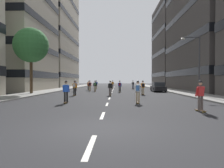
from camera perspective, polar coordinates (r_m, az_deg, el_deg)
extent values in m
plane|color=#28282B|center=(37.60, 0.19, -1.73)|extent=(179.37, 179.37, 0.00)
cube|color=gray|center=(42.74, -13.50, -1.34)|extent=(3.46, 82.21, 0.14)
cube|color=gray|center=(42.40, 14.20, -1.36)|extent=(3.46, 82.21, 0.14)
cube|color=silver|center=(5.98, -5.91, -16.41)|extent=(0.16, 2.20, 0.01)
cube|color=silver|center=(10.83, -2.56, -8.50)|extent=(0.16, 2.20, 0.01)
cube|color=silver|center=(15.77, -1.33, -5.51)|extent=(0.16, 2.20, 0.01)
cube|color=silver|center=(20.75, -0.70, -3.94)|extent=(0.16, 2.20, 0.01)
cube|color=silver|center=(25.73, -0.31, -2.98)|extent=(0.16, 2.20, 0.01)
cube|color=silver|center=(30.72, -0.05, -2.34)|extent=(0.16, 2.20, 0.01)
cube|color=silver|center=(35.71, 0.13, -1.87)|extent=(0.16, 2.20, 0.01)
cube|color=silver|center=(40.70, 0.28, -1.52)|extent=(0.16, 2.20, 0.01)
cube|color=silver|center=(45.70, 0.39, -1.24)|extent=(0.16, 2.20, 0.01)
cube|color=silver|center=(50.69, 0.48, -1.02)|extent=(0.16, 2.20, 0.01)
cube|color=silver|center=(55.69, 0.55, -0.84)|extent=(0.16, 2.20, 0.01)
cube|color=silver|center=(60.69, 0.61, -0.69)|extent=(0.16, 2.20, 0.01)
cube|color=silver|center=(65.68, 0.66, -0.56)|extent=(0.16, 2.20, 0.01)
cube|color=silver|center=(70.68, 0.71, -0.45)|extent=(0.16, 2.20, 0.01)
cube|color=black|center=(41.42, -25.60, 2.22)|extent=(12.28, 16.91, 1.10)
cube|color=black|center=(41.77, -25.65, 8.50)|extent=(12.28, 16.91, 1.10)
cube|color=black|center=(42.62, -25.70, 14.60)|extent=(12.28, 16.91, 1.10)
cube|color=#B2A893|center=(62.76, -16.58, 13.72)|extent=(12.16, 23.01, 31.31)
cube|color=black|center=(61.23, -16.53, 2.21)|extent=(12.28, 23.13, 1.10)
cube|color=black|center=(61.56, -16.55, 7.07)|extent=(12.28, 23.13, 1.10)
cube|color=black|center=(62.33, -16.57, 11.85)|extent=(12.28, 23.13, 1.10)
cube|color=black|center=(63.53, -16.60, 16.47)|extent=(12.28, 23.13, 1.10)
cube|color=black|center=(65.12, -16.62, 20.90)|extent=(12.28, 23.13, 1.10)
cube|color=#4C4744|center=(41.66, 26.46, 12.72)|extent=(12.16, 22.51, 20.66)
cube|color=black|center=(40.80, 26.38, 2.73)|extent=(12.28, 22.63, 1.10)
cube|color=black|center=(41.29, 26.44, 9.91)|extent=(12.28, 22.63, 1.10)
cube|color=black|center=(42.41, 26.49, 16.82)|extent=(12.28, 22.63, 1.10)
cube|color=#4C4744|center=(61.52, 17.85, 9.79)|extent=(12.16, 18.33, 22.48)
cube|color=black|center=(60.81, 17.81, 2.44)|extent=(12.28, 18.45, 1.10)
cube|color=black|center=(61.21, 17.84, 7.71)|extent=(12.28, 18.45, 1.10)
cube|color=black|center=(62.13, 17.87, 12.86)|extent=(12.28, 18.45, 1.10)
cube|color=black|center=(63.52, 17.90, 17.83)|extent=(12.28, 18.45, 1.10)
cube|color=black|center=(33.91, 12.41, -1.16)|extent=(1.80, 4.40, 0.70)
cube|color=#2D3338|center=(33.75, 12.47, -0.03)|extent=(1.60, 2.10, 0.64)
cylinder|color=black|center=(35.20, 10.68, -1.41)|extent=(0.22, 0.64, 0.64)
cylinder|color=black|center=(35.50, 13.23, -1.40)|extent=(0.22, 0.64, 0.64)
cylinder|color=black|center=(32.35, 11.52, -1.63)|extent=(0.22, 0.64, 0.64)
cylinder|color=black|center=(32.67, 14.28, -1.61)|extent=(0.22, 0.64, 0.64)
cylinder|color=#4C3823|center=(28.68, -21.08, 2.21)|extent=(0.36, 0.36, 4.58)
sphere|color=#387A3D|center=(29.02, -21.13, 9.79)|extent=(4.39, 4.39, 4.39)
cylinder|color=#3F3F44|center=(25.18, 22.61, 4.56)|extent=(0.16, 0.16, 6.50)
cylinder|color=#3F3F44|center=(25.26, 20.72, 11.77)|extent=(1.80, 0.10, 0.10)
ellipsoid|color=silver|center=(24.96, 18.73, 11.56)|extent=(0.50, 0.30, 0.24)
cube|color=brown|center=(16.49, 7.01, -4.96)|extent=(0.34, 0.92, 0.02)
cylinder|color=#D8BF4C|center=(16.81, 7.07, -5.00)|extent=(0.19, 0.10, 0.07)
cylinder|color=#D8BF4C|center=(16.18, 6.95, -5.24)|extent=(0.19, 0.10, 0.07)
cylinder|color=tan|center=(16.46, 6.70, -3.53)|extent=(0.16, 0.16, 0.80)
cylinder|color=tan|center=(16.45, 7.33, -3.53)|extent=(0.16, 0.16, 0.80)
cube|color=white|center=(16.41, 7.02, -1.18)|extent=(0.35, 0.25, 0.55)
cylinder|color=white|center=(16.48, 6.27, -1.27)|extent=(0.12, 0.24, 0.55)
cylinder|color=white|center=(16.45, 7.80, -1.27)|extent=(0.12, 0.24, 0.55)
sphere|color=tan|center=(16.42, 7.03, 0.41)|extent=(0.22, 0.22, 0.22)
sphere|color=black|center=(16.42, 7.03, 0.58)|extent=(0.21, 0.21, 0.21)
cube|color=#3F72BF|center=(16.23, 6.99, -1.10)|extent=(0.28, 0.20, 0.40)
cube|color=brown|center=(34.93, -6.04, -1.81)|extent=(0.34, 0.92, 0.02)
cylinder|color=#D8BF4C|center=(35.25, -6.05, -1.86)|extent=(0.19, 0.10, 0.07)
cylinder|color=#D8BF4C|center=(34.61, -6.02, -1.92)|extent=(0.19, 0.10, 0.07)
cylinder|color=tan|center=(34.91, -6.18, -1.14)|extent=(0.16, 0.16, 0.80)
cylinder|color=tan|center=(34.91, -5.89, -1.14)|extent=(0.16, 0.16, 0.80)
cube|color=red|center=(34.89, -6.04, -0.03)|extent=(0.35, 0.25, 0.55)
cylinder|color=red|center=(34.93, -6.40, -0.07)|extent=(0.12, 0.24, 0.55)
cylinder|color=red|center=(34.95, -5.68, -0.07)|extent=(0.12, 0.24, 0.55)
sphere|color=beige|center=(34.90, -6.04, 0.72)|extent=(0.22, 0.22, 0.22)
sphere|color=black|center=(34.90, -6.04, 0.80)|extent=(0.21, 0.21, 0.21)
cube|color=black|center=(34.71, -6.03, 0.02)|extent=(0.28, 0.20, 0.40)
cube|color=brown|center=(13.06, 22.88, -6.60)|extent=(0.40, 0.92, 0.02)
cylinder|color=#D8BF4C|center=(13.33, 22.09, -6.65)|extent=(0.19, 0.11, 0.07)
cylinder|color=#D8BF4C|center=(12.81, 23.70, -6.97)|extent=(0.19, 0.11, 0.07)
cylinder|color=#594C47|center=(12.96, 22.56, -4.82)|extent=(0.17, 0.17, 0.80)
cylinder|color=#594C47|center=(13.06, 23.21, -4.78)|extent=(0.17, 0.17, 0.80)
cube|color=red|center=(12.96, 22.91, -1.83)|extent=(0.36, 0.27, 0.55)
cylinder|color=red|center=(12.88, 21.98, -1.96)|extent=(0.14, 0.24, 0.55)
cylinder|color=red|center=(13.13, 23.57, -1.92)|extent=(0.14, 0.24, 0.55)
sphere|color=tan|center=(12.96, 22.87, 0.18)|extent=(0.22, 0.22, 0.22)
sphere|color=black|center=(12.96, 22.87, 0.40)|extent=(0.21, 0.21, 0.21)
cube|color=brown|center=(38.71, -6.38, -1.54)|extent=(0.25, 0.91, 0.02)
cylinder|color=#D8BF4C|center=(39.03, -6.34, -1.59)|extent=(0.18, 0.08, 0.07)
cylinder|color=#D8BF4C|center=(38.39, -6.41, -1.63)|extent=(0.18, 0.08, 0.07)
cylinder|color=black|center=(38.70, -6.51, -0.93)|extent=(0.15, 0.15, 0.80)
cylinder|color=black|center=(38.69, -6.25, -0.93)|extent=(0.15, 0.15, 0.80)
cube|color=orange|center=(38.68, -6.38, 0.07)|extent=(0.33, 0.22, 0.55)
cylinder|color=orange|center=(38.74, -6.70, 0.03)|extent=(0.10, 0.23, 0.55)
cylinder|color=orange|center=(38.71, -6.05, 0.03)|extent=(0.10, 0.23, 0.55)
sphere|color=tan|center=(38.69, -6.38, 0.74)|extent=(0.22, 0.22, 0.22)
sphere|color=black|center=(38.69, -6.38, 0.82)|extent=(0.21, 0.21, 0.21)
cube|color=beige|center=(38.50, -6.40, 0.11)|extent=(0.27, 0.18, 0.40)
cube|color=brown|center=(24.92, -0.48, -2.93)|extent=(0.29, 0.92, 0.02)
cylinder|color=#D8BF4C|center=(25.24, -0.53, -2.99)|extent=(0.19, 0.09, 0.07)
cylinder|color=#D8BF4C|center=(24.60, -0.42, -3.09)|extent=(0.19, 0.09, 0.07)
cylinder|color=#594C47|center=(24.89, -0.69, -1.99)|extent=(0.15, 0.15, 0.80)
cylinder|color=#594C47|center=(24.90, -0.27, -1.99)|extent=(0.15, 0.15, 0.80)
cube|color=black|center=(24.87, -0.48, -0.44)|extent=(0.34, 0.23, 0.55)
cylinder|color=black|center=(24.90, -0.99, -0.50)|extent=(0.11, 0.24, 0.55)
cylinder|color=black|center=(24.93, 0.02, -0.49)|extent=(0.11, 0.24, 0.55)
sphere|color=#997051|center=(24.88, -0.48, 0.61)|extent=(0.22, 0.22, 0.22)
sphere|color=black|center=(24.88, -0.48, 0.73)|extent=(0.21, 0.21, 0.21)
cube|color=brown|center=(34.67, -9.86, -1.84)|extent=(0.36, 0.92, 0.02)
cylinder|color=#D8BF4C|center=(34.99, -9.86, -1.89)|extent=(0.19, 0.10, 0.07)
cylinder|color=#D8BF4C|center=(34.35, -9.87, -1.95)|extent=(0.19, 0.10, 0.07)
cylinder|color=#594C47|center=(34.65, -10.01, -1.16)|extent=(0.16, 0.16, 0.80)
cylinder|color=#594C47|center=(34.65, -9.72, -1.16)|extent=(0.16, 0.16, 0.80)
cube|color=blue|center=(34.63, -9.87, -0.05)|extent=(0.35, 0.26, 0.55)
cylinder|color=blue|center=(34.69, -10.23, -0.09)|extent=(0.13, 0.24, 0.55)
cylinder|color=blue|center=(34.68, -9.50, -0.09)|extent=(0.13, 0.24, 0.55)
sphere|color=#997051|center=(34.65, -9.87, 0.71)|extent=(0.22, 0.22, 0.22)
sphere|color=black|center=(34.65, -9.87, 0.79)|extent=(0.21, 0.21, 0.21)
cube|color=beige|center=(34.45, -9.87, 0.00)|extent=(0.28, 0.20, 0.40)
cube|color=brown|center=(43.73, 5.71, -1.25)|extent=(0.41, 0.92, 0.02)
cylinder|color=#D8BF4C|center=(44.04, 5.57, -1.29)|extent=(0.19, 0.11, 0.07)
cylinder|color=#D8BF4C|center=(43.43, 5.84, -1.32)|extent=(0.19, 0.11, 0.07)
cylinder|color=#2D334C|center=(43.69, 5.59, -0.71)|extent=(0.17, 0.17, 0.80)
cylinder|color=#2D334C|center=(43.74, 5.82, -0.71)|extent=(0.17, 0.17, 0.80)
cube|color=white|center=(43.70, 5.71, 0.18)|extent=(0.36, 0.27, 0.55)
cylinder|color=white|center=(43.68, 5.41, 0.14)|extent=(0.14, 0.24, 0.55)
cylinder|color=white|center=(43.82, 5.96, 0.14)|extent=(0.14, 0.24, 0.55)
sphere|color=tan|center=(43.72, 5.70, 0.77)|extent=(0.22, 0.22, 0.22)
sphere|color=black|center=(43.72, 5.70, 0.84)|extent=(0.21, 0.21, 0.21)
cube|color=black|center=(43.53, 5.78, 0.21)|extent=(0.29, 0.22, 0.40)
cube|color=brown|center=(24.92, -10.11, -2.95)|extent=(0.31, 0.92, 0.02)
cylinder|color=#D8BF4C|center=(25.22, -9.88, -3.01)|extent=(0.19, 0.09, 0.07)
cylinder|color=#D8BF4C|center=(24.62, -10.34, -3.11)|extent=(0.19, 0.09, 0.07)
cylinder|color=black|center=(24.92, -10.31, -2.00)|extent=(0.16, 0.16, 0.80)
cylinder|color=black|center=(24.86, -9.91, -2.01)|extent=(0.16, 0.16, 0.80)
cube|color=orange|center=(24.87, -10.11, -0.45)|extent=(0.34, 0.24, 0.55)
cylinder|color=orange|center=(24.98, -10.56, -0.51)|extent=(0.12, 0.24, 0.55)
cylinder|color=orange|center=(24.85, -9.60, -0.51)|extent=(0.12, 0.24, 0.55)
sphere|color=#997051|center=(24.88, -10.10, 0.60)|extent=(0.22, 0.22, 0.22)
sphere|color=black|center=(24.88, -10.10, 0.71)|extent=(0.21, 0.21, 0.21)
cube|color=beige|center=(24.70, -10.25, -0.39)|extent=(0.28, 0.19, 0.40)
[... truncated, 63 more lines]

